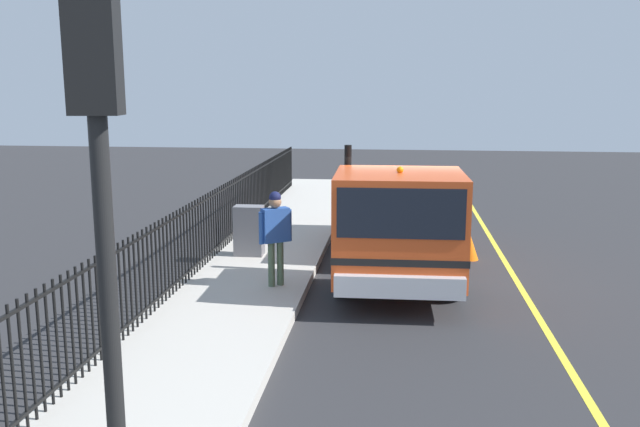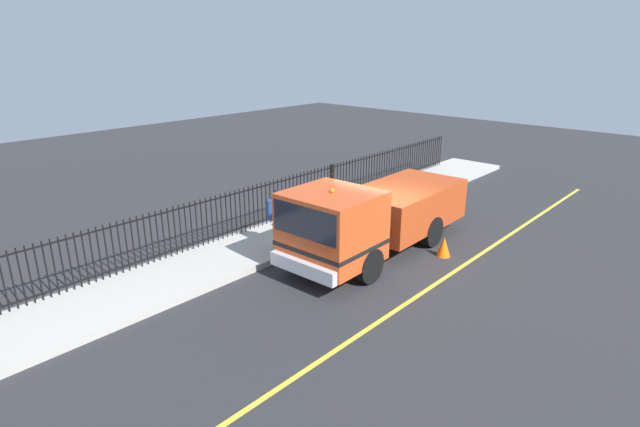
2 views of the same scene
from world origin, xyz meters
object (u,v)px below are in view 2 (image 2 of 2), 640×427
object	(u,v)px
work_truck	(369,215)
traffic_cone	(444,247)
worker_standing	(278,212)
utility_cabinet	(305,205)

from	to	relation	value
work_truck	traffic_cone	xyz separation A→B (m)	(-1.64, -1.54, -0.99)
worker_standing	traffic_cone	distance (m)	5.01
utility_cabinet	traffic_cone	world-z (taller)	utility_cabinet
worker_standing	traffic_cone	size ratio (longest dim) A/B	3.00
worker_standing	traffic_cone	xyz separation A→B (m)	(-3.86, -3.05, -0.97)
work_truck	utility_cabinet	world-z (taller)	work_truck
worker_standing	utility_cabinet	size ratio (longest dim) A/B	1.62
utility_cabinet	traffic_cone	bearing A→B (deg)	-170.06
work_truck	traffic_cone	bearing A→B (deg)	-138.23
work_truck	utility_cabinet	size ratio (longest dim) A/B	6.31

